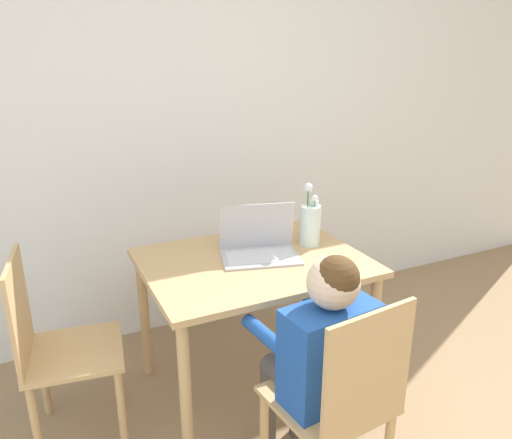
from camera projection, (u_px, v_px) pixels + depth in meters
wall_back at (196, 124)px, 2.88m from camera, size 6.40×0.05×2.50m
dining_table at (253, 277)px, 2.40m from camera, size 1.03×0.79×0.71m
chair_occupied at (340, 402)px, 1.81m from camera, size 0.44×0.44×0.88m
chair_spare at (57, 348)px, 2.13m from camera, size 0.45×0.45×0.88m
person_seated at (322, 344)px, 1.84m from camera, size 0.40×0.46×1.01m
laptop at (259, 244)px, 2.40m from camera, size 0.42×0.33×0.25m
flower_vase at (310, 222)px, 2.51m from camera, size 0.10×0.10×0.33m
water_bottle at (244, 227)px, 2.54m from camera, size 0.07×0.07×0.19m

